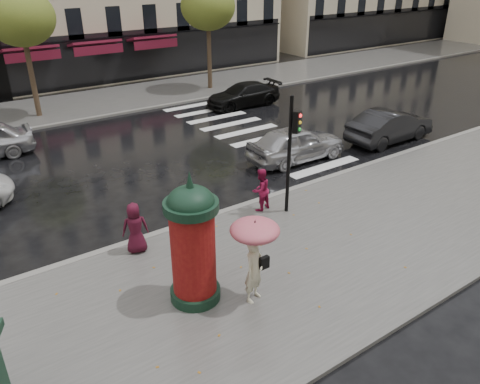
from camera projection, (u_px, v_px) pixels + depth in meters
ground at (271, 259)px, 13.50m from camera, size 160.00×160.00×0.00m
near_sidewalk at (282, 265)px, 13.10m from camera, size 90.00×7.00×0.12m
far_sidewalk at (71, 106)px, 27.46m from camera, size 90.00×6.00×0.12m
near_kerb at (215, 215)px, 15.67m from camera, size 90.00×0.25×0.14m
far_kerb at (88, 119)px, 25.25m from camera, size 90.00×0.25×0.14m
zebra_crossing at (247, 131)px, 23.63m from camera, size 3.60×11.75×0.01m
tree_far_left at (20, 18)px, 23.44m from camera, size 3.40×3.40×6.64m
tree_far_right at (208, 7)px, 29.07m from camera, size 3.40×3.40×6.64m
woman_umbrella at (255, 248)px, 11.05m from camera, size 1.18×1.18×2.28m
woman_red at (261, 190)px, 15.61m from camera, size 0.81×0.68×1.48m
man_burgundy at (135, 228)px, 13.31m from camera, size 0.87×0.70×1.54m
morris_column at (193, 241)px, 11.04m from camera, size 1.29×1.29×3.46m
traffic_light at (292, 145)px, 14.73m from camera, size 0.30×0.39×3.96m
car_silver at (296, 143)px, 19.89m from camera, size 4.50×1.94×1.51m
car_darkgrey at (390, 126)px, 22.01m from camera, size 4.63×1.68×1.52m
car_black at (243, 95)px, 27.52m from camera, size 4.64×2.07×1.32m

